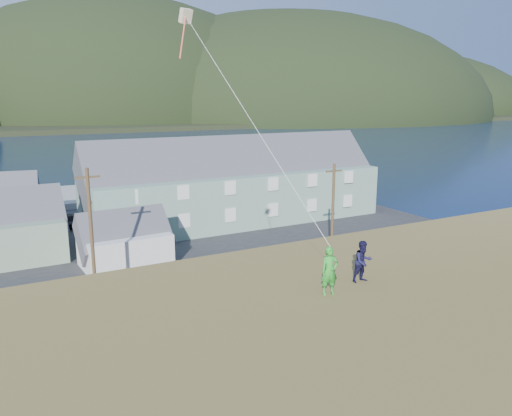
# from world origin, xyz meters

# --- Properties ---
(ground) EXTENTS (900.00, 900.00, 0.00)m
(ground) POSITION_xyz_m (0.00, 0.00, 0.00)
(ground) COLOR #0A1638
(ground) RESTS_ON ground
(grass_strip) EXTENTS (110.00, 8.00, 0.10)m
(grass_strip) POSITION_xyz_m (0.00, -2.00, 0.05)
(grass_strip) COLOR #4C3D19
(grass_strip) RESTS_ON ground
(waterfront_lot) EXTENTS (72.00, 36.00, 0.12)m
(waterfront_lot) POSITION_xyz_m (0.00, 17.00, 0.06)
(waterfront_lot) COLOR #28282B
(waterfront_lot) RESTS_ON ground
(wharf) EXTENTS (26.00, 14.00, 0.90)m
(wharf) POSITION_xyz_m (-6.00, 40.00, 0.45)
(wharf) COLOR gray
(wharf) RESTS_ON ground
(far_hills) EXTENTS (760.00, 265.00, 143.00)m
(far_hills) POSITION_xyz_m (35.59, 279.38, 2.00)
(far_hills) COLOR black
(far_hills) RESTS_ON ground
(lodge) EXTENTS (33.47, 9.71, 11.74)m
(lodge) POSITION_xyz_m (16.00, 18.05, 4.52)
(lodge) COLOR gray
(lodge) RESTS_ON waterfront_lot
(shed_palegreen_near) EXTENTS (10.54, 6.77, 7.60)m
(shed_palegreen_near) POSITION_xyz_m (-7.96, 14.74, 2.85)
(shed_palegreen_near) COLOR slate
(shed_palegreen_near) RESTS_ON waterfront_lot
(shed_white) EXTENTS (7.57, 5.25, 5.81)m
(shed_white) POSITION_xyz_m (1.06, 8.60, 2.25)
(shed_white) COLOR silver
(shed_white) RESTS_ON waterfront_lot
(utility_poles) EXTENTS (37.87, 0.24, 9.45)m
(utility_poles) POSITION_xyz_m (-2.94, 1.50, 4.65)
(utility_poles) COLOR #47331E
(utility_poles) RESTS_ON waterfront_lot
(parked_cars) EXTENTS (21.96, 12.33, 1.55)m
(parked_cars) POSITION_xyz_m (-7.79, 21.97, 0.85)
(parked_cars) COLOR black
(parked_cars) RESTS_ON waterfront_lot
(kite_flyer_green) EXTENTS (0.67, 0.50, 1.69)m
(kite_flyer_green) POSITION_xyz_m (1.69, -18.45, 8.04)
(kite_flyer_green) COLOR green
(kite_flyer_green) RESTS_ON hillside
(kite_flyer_navy) EXTENTS (0.77, 0.60, 1.54)m
(kite_flyer_navy) POSITION_xyz_m (3.49, -18.05, 7.97)
(kite_flyer_navy) COLOR #151335
(kite_flyer_navy) RESTS_ON hillside
(kite_rig) EXTENTS (1.84, 3.60, 10.73)m
(kite_rig) POSITION_xyz_m (-0.77, -12.10, 16.66)
(kite_rig) COLOR beige
(kite_rig) RESTS_ON ground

